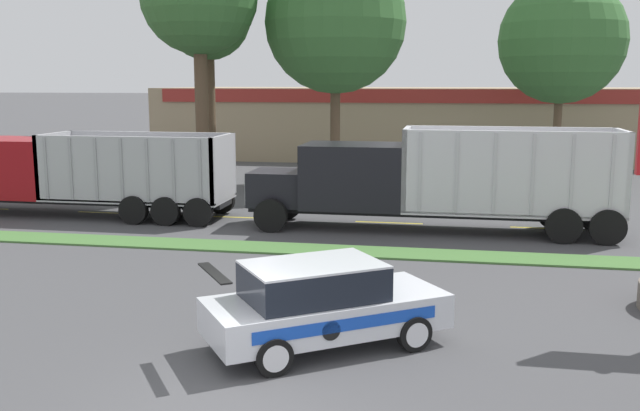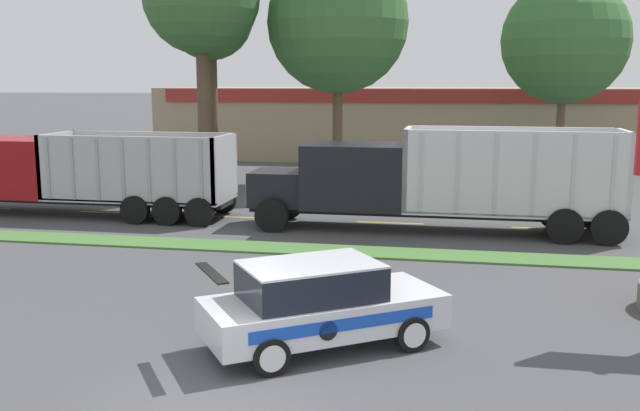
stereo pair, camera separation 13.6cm
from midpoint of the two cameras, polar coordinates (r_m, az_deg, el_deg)
ground_plane at (r=11.61m, az=-7.57°, el=-15.44°), size 600.00×600.00×0.00m
grass_verge at (r=21.09m, az=1.26°, el=-3.63°), size 120.00×1.37×0.06m
centre_line_3 at (r=28.51m, az=-16.38°, el=-0.53°), size 2.40×0.14×0.01m
centre_line_4 at (r=26.50m, az=-5.93°, el=-0.95°), size 2.40×0.14×0.01m
centre_line_5 at (r=25.49m, az=5.78°, el=-1.38°), size 2.40×0.14×0.01m
centre_line_6 at (r=25.60m, az=17.91°, el=-1.76°), size 2.40×0.14×0.01m
dump_truck_lead at (r=28.79m, az=-20.79°, el=2.33°), size 12.03×2.83×3.08m
dump_truck_mid at (r=24.09m, az=6.52°, el=1.81°), size 12.23×2.68×3.46m
rally_car at (r=13.47m, az=0.27°, el=-7.83°), size 4.75×4.09×1.69m
store_building_backdrop at (r=49.12m, az=11.69°, el=6.54°), size 39.58×12.10×4.57m
tree_behind_left at (r=34.27m, az=1.56°, el=15.53°), size 6.59×6.59×12.63m
tree_behind_centre at (r=34.63m, az=-8.73°, el=15.23°), size 4.05×4.05×11.00m
tree_behind_right at (r=37.96m, az=19.17°, el=13.30°), size 6.20×6.20×11.61m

